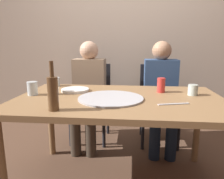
% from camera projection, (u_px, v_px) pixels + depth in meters
% --- Properties ---
extents(back_wall, '(6.00, 0.10, 2.60)m').
position_uv_depth(back_wall, '(126.00, 31.00, 2.79)').
color(back_wall, '#BCA893').
rests_on(back_wall, ground_plane).
extents(dining_table, '(1.57, 0.96, 0.74)m').
position_uv_depth(dining_table, '(119.00, 106.00, 1.63)').
color(dining_table, olive).
rests_on(dining_table, ground_plane).
extents(pizza_tray, '(0.48, 0.48, 0.01)m').
position_uv_depth(pizza_tray, '(111.00, 98.00, 1.57)').
color(pizza_tray, '#ADADB2').
rests_on(pizza_tray, dining_table).
extents(wine_bottle, '(0.06, 0.06, 0.30)m').
position_uv_depth(wine_bottle, '(53.00, 92.00, 1.27)').
color(wine_bottle, brown).
rests_on(wine_bottle, dining_table).
extents(tumbler_near, '(0.08, 0.08, 0.11)m').
position_uv_depth(tumbler_near, '(32.00, 88.00, 1.68)').
color(tumbler_near, silver).
rests_on(tumbler_near, dining_table).
extents(tumbler_far, '(0.08, 0.08, 0.09)m').
position_uv_depth(tumbler_far, '(193.00, 90.00, 1.67)').
color(tumbler_far, '#B7C6BC').
rests_on(tumbler_far, dining_table).
extents(wine_glass, '(0.07, 0.07, 0.12)m').
position_uv_depth(wine_glass, '(54.00, 87.00, 1.70)').
color(wine_glass, beige).
rests_on(wine_glass, dining_table).
extents(short_glass, '(0.08, 0.08, 0.08)m').
position_uv_depth(short_glass, '(56.00, 82.00, 2.04)').
color(short_glass, silver).
rests_on(short_glass, dining_table).
extents(soda_can, '(0.07, 0.07, 0.12)m').
position_uv_depth(soda_can, '(161.00, 85.00, 1.77)').
color(soda_can, red).
rests_on(soda_can, dining_table).
extents(plate_stack, '(0.24, 0.24, 0.02)m').
position_uv_depth(plate_stack, '(75.00, 90.00, 1.82)').
color(plate_stack, white).
rests_on(plate_stack, dining_table).
extents(table_knife, '(0.22, 0.08, 0.01)m').
position_uv_depth(table_knife, '(174.00, 104.00, 1.42)').
color(table_knife, '#B7B7BC').
rests_on(table_knife, dining_table).
extents(chair_left, '(0.44, 0.44, 0.90)m').
position_uv_depth(chair_left, '(91.00, 97.00, 2.55)').
color(chair_left, black).
rests_on(chair_left, ground_plane).
extents(chair_right, '(0.44, 0.44, 0.90)m').
position_uv_depth(chair_right, '(159.00, 98.00, 2.48)').
color(chair_right, black).
rests_on(chair_right, ground_plane).
extents(guest_in_sweater, '(0.36, 0.56, 1.17)m').
position_uv_depth(guest_in_sweater, '(88.00, 89.00, 2.38)').
color(guest_in_sweater, '#937A60').
rests_on(guest_in_sweater, ground_plane).
extents(guest_in_beanie, '(0.36, 0.56, 1.17)m').
position_uv_depth(guest_in_beanie, '(161.00, 90.00, 2.30)').
color(guest_in_beanie, navy).
rests_on(guest_in_beanie, ground_plane).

